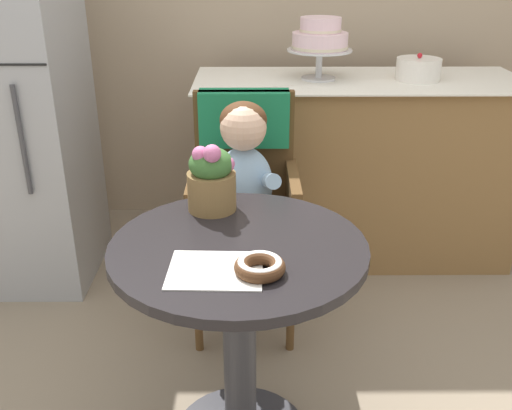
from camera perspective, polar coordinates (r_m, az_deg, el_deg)
cafe_table at (r=1.70m, az=-1.67°, el=-10.15°), size 0.72×0.72×0.72m
wicker_chair at (r=2.30m, az=-1.17°, el=3.06°), size 0.42×0.45×0.95m
seated_child at (r=2.14m, az=-1.23°, el=2.51°), size 0.27×0.32×0.73m
paper_napkin at (r=1.47m, az=-4.03°, el=-6.43°), size 0.24×0.20×0.00m
donut_front at (r=1.44m, az=0.37°, el=-6.04°), size 0.13×0.13×0.04m
flower_vase at (r=1.76m, az=-4.45°, el=2.73°), size 0.15×0.15×0.23m
display_counter at (r=2.94m, az=9.67°, el=3.61°), size 1.56×0.62×0.90m
tiered_cake_stand at (r=2.75m, az=6.35°, el=15.99°), size 0.30×0.30×0.28m
round_layer_cake at (r=2.84m, az=15.74°, el=12.80°), size 0.20×0.20×0.12m
refrigerator at (r=2.80m, az=-23.60°, el=9.43°), size 0.64×0.63×1.70m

